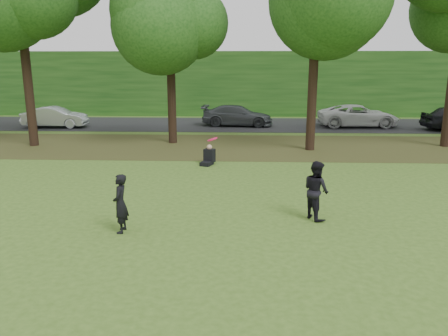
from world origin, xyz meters
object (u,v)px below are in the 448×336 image
at_px(player_right, 316,190).
at_px(seated_person, 209,157).
at_px(frisbee, 212,139).
at_px(player_left, 120,204).

relative_size(player_right, seated_person, 1.94).
xyz_separation_m(frisbee, seated_person, (-0.64, 6.84, -1.95)).
bearing_deg(frisbee, player_left, -161.77).
bearing_deg(player_right, player_left, 76.30).
relative_size(frisbee, seated_person, 0.45).
height_order(player_left, player_right, player_right).
relative_size(player_right, frisbee, 4.28).
height_order(frisbee, seated_person, frisbee).
distance_m(player_left, seated_person, 7.76).
height_order(player_left, seated_person, player_left).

